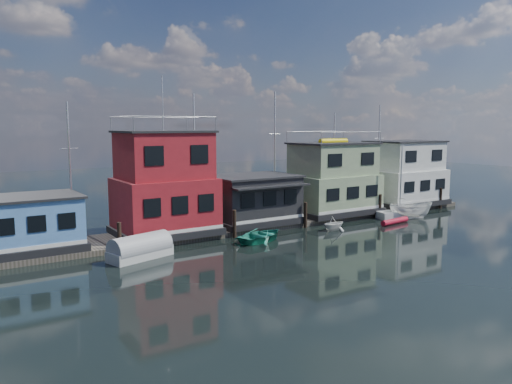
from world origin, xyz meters
TOP-DOWN VIEW (x-y plane):
  - ground at (0.00, 0.00)m, footprint 160.00×160.00m
  - dock at (0.00, 12.00)m, footprint 48.00×5.00m
  - houseboat_blue at (-18.00, 12.00)m, footprint 6.40×4.90m
  - houseboat_red at (-8.50, 12.00)m, footprint 7.40×5.90m
  - houseboat_dark at (-0.50, 11.98)m, footprint 7.40×6.10m
  - houseboat_green at (8.50, 12.00)m, footprint 8.40×5.90m
  - houseboat_white at (18.50, 12.00)m, footprint 8.40×5.90m
  - pilings at (-0.33, 9.20)m, footprint 42.28×0.28m
  - background_masts at (4.76, 18.00)m, footprint 36.40×0.16m
  - motorboat at (13.94, 7.19)m, footprint 4.32×3.31m
  - day_sailer at (13.38, 8.00)m, footprint 4.62×2.33m
  - tarp_runabout at (-12.23, 7.40)m, footprint 4.54×2.78m
  - red_kayak at (10.68, 6.20)m, footprint 3.46×0.89m
  - dinghy_white at (4.33, 7.13)m, footprint 2.33×2.04m
  - dinghy_teal at (-2.78, 7.22)m, footprint 4.96×4.16m

SIDE VIEW (x-z plane):
  - ground at x=0.00m, z-range 0.00..0.00m
  - dock at x=0.00m, z-range 0.00..0.40m
  - red_kayak at x=10.68m, z-range 0.00..0.50m
  - day_sailer at x=13.38m, z-range -3.07..3.90m
  - dinghy_teal at x=-2.78m, z-range 0.00..0.88m
  - dinghy_white at x=4.33m, z-range 0.00..1.19m
  - tarp_runabout at x=-12.23m, z-range -0.22..1.50m
  - motorboat at x=13.94m, z-range 0.00..1.58m
  - pilings at x=-0.33m, z-range 0.00..2.20m
  - houseboat_blue at x=-18.00m, z-range 0.38..4.04m
  - houseboat_dark at x=-0.50m, z-range 0.39..4.45m
  - houseboat_white at x=18.50m, z-range 0.21..6.87m
  - houseboat_green at x=8.50m, z-range 0.03..7.06m
  - houseboat_red at x=-8.50m, z-range -1.83..10.03m
  - background_masts at x=4.76m, z-range -0.45..11.55m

